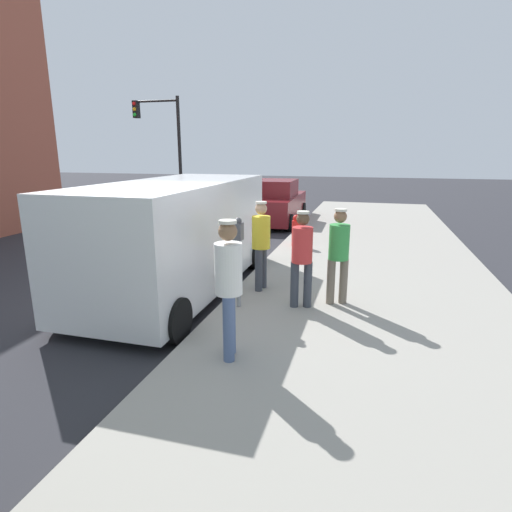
{
  "coord_description": "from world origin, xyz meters",
  "views": [
    {
      "loc": [
        3.39,
        -5.73,
        2.7
      ],
      "look_at": [
        1.65,
        0.5,
        1.05
      ],
      "focal_mm": 28.92,
      "sensor_mm": 36.0,
      "label": 1
    }
  ],
  "objects_px": {
    "pedestrian_in_green": "(339,251)",
    "fire_hydrant": "(296,231)",
    "parked_sedan_ahead": "(274,203)",
    "pedestrian_in_red": "(302,254)",
    "parked_van": "(177,234)",
    "traffic_light_corner": "(163,134)",
    "pedestrian_in_yellow": "(261,240)",
    "pedestrian_in_white": "(229,281)",
    "parking_meter_near": "(238,247)"
  },
  "relations": [
    {
      "from": "pedestrian_in_green",
      "to": "parked_sedan_ahead",
      "type": "distance_m",
      "value": 9.16
    },
    {
      "from": "pedestrian_in_red",
      "to": "pedestrian_in_yellow",
      "type": "bearing_deg",
      "value": 141.28
    },
    {
      "from": "pedestrian_in_white",
      "to": "parking_meter_near",
      "type": "bearing_deg",
      "value": 104.08
    },
    {
      "from": "pedestrian_in_white",
      "to": "fire_hydrant",
      "type": "height_order",
      "value": "pedestrian_in_white"
    },
    {
      "from": "parked_van",
      "to": "traffic_light_corner",
      "type": "xyz_separation_m",
      "value": [
        -6.35,
        11.66,
        2.36
      ]
    },
    {
      "from": "parking_meter_near",
      "to": "pedestrian_in_red",
      "type": "height_order",
      "value": "pedestrian_in_red"
    },
    {
      "from": "pedestrian_in_green",
      "to": "parked_van",
      "type": "distance_m",
      "value": 3.08
    },
    {
      "from": "parked_van",
      "to": "traffic_light_corner",
      "type": "height_order",
      "value": "traffic_light_corner"
    },
    {
      "from": "parked_van",
      "to": "traffic_light_corner",
      "type": "bearing_deg",
      "value": 118.58
    },
    {
      "from": "traffic_light_corner",
      "to": "fire_hydrant",
      "type": "height_order",
      "value": "traffic_light_corner"
    },
    {
      "from": "parking_meter_near",
      "to": "pedestrian_in_yellow",
      "type": "xyz_separation_m",
      "value": [
        0.12,
        0.98,
        -0.08
      ]
    },
    {
      "from": "pedestrian_in_white",
      "to": "pedestrian_in_red",
      "type": "height_order",
      "value": "pedestrian_in_white"
    },
    {
      "from": "parked_sedan_ahead",
      "to": "fire_hydrant",
      "type": "bearing_deg",
      "value": -69.32
    },
    {
      "from": "pedestrian_in_white",
      "to": "pedestrian_in_green",
      "type": "xyz_separation_m",
      "value": [
        1.15,
        2.3,
        -0.08
      ]
    },
    {
      "from": "parking_meter_near",
      "to": "pedestrian_in_white",
      "type": "height_order",
      "value": "pedestrian_in_white"
    },
    {
      "from": "parking_meter_near",
      "to": "pedestrian_in_red",
      "type": "relative_size",
      "value": 0.94
    },
    {
      "from": "pedestrian_in_green",
      "to": "pedestrian_in_red",
      "type": "bearing_deg",
      "value": -149.64
    },
    {
      "from": "parked_sedan_ahead",
      "to": "fire_hydrant",
      "type": "height_order",
      "value": "parked_sedan_ahead"
    },
    {
      "from": "pedestrian_in_yellow",
      "to": "traffic_light_corner",
      "type": "height_order",
      "value": "traffic_light_corner"
    },
    {
      "from": "pedestrian_in_white",
      "to": "parked_van",
      "type": "xyz_separation_m",
      "value": [
        -1.93,
        2.52,
        -0.01
      ]
    },
    {
      "from": "parked_sedan_ahead",
      "to": "traffic_light_corner",
      "type": "xyz_separation_m",
      "value": [
        -6.31,
        3.27,
        2.77
      ]
    },
    {
      "from": "pedestrian_in_red",
      "to": "traffic_light_corner",
      "type": "bearing_deg",
      "value": 125.96
    },
    {
      "from": "pedestrian_in_white",
      "to": "fire_hydrant",
      "type": "bearing_deg",
      "value": 92.85
    },
    {
      "from": "pedestrian_in_white",
      "to": "traffic_light_corner",
      "type": "xyz_separation_m",
      "value": [
        -8.28,
        14.18,
        2.35
      ]
    },
    {
      "from": "pedestrian_in_red",
      "to": "parked_van",
      "type": "relative_size",
      "value": 0.31
    },
    {
      "from": "parking_meter_near",
      "to": "parked_sedan_ahead",
      "type": "bearing_deg",
      "value": 99.52
    },
    {
      "from": "pedestrian_in_yellow",
      "to": "parked_van",
      "type": "bearing_deg",
      "value": -174.54
    },
    {
      "from": "parked_sedan_ahead",
      "to": "pedestrian_in_white",
      "type": "bearing_deg",
      "value": -79.76
    },
    {
      "from": "parking_meter_near",
      "to": "traffic_light_corner",
      "type": "relative_size",
      "value": 0.29
    },
    {
      "from": "pedestrian_in_green",
      "to": "parked_van",
      "type": "bearing_deg",
      "value": 175.86
    },
    {
      "from": "parking_meter_near",
      "to": "pedestrian_in_yellow",
      "type": "height_order",
      "value": "pedestrian_in_yellow"
    },
    {
      "from": "pedestrian_in_green",
      "to": "parked_van",
      "type": "height_order",
      "value": "parked_van"
    },
    {
      "from": "pedestrian_in_red",
      "to": "parked_sedan_ahead",
      "type": "relative_size",
      "value": 0.37
    },
    {
      "from": "pedestrian_in_green",
      "to": "parked_van",
      "type": "xyz_separation_m",
      "value": [
        -3.07,
        0.22,
        0.07
      ]
    },
    {
      "from": "pedestrian_in_yellow",
      "to": "parking_meter_near",
      "type": "bearing_deg",
      "value": -97.25
    },
    {
      "from": "parking_meter_near",
      "to": "pedestrian_in_yellow",
      "type": "relative_size",
      "value": 0.91
    },
    {
      "from": "pedestrian_in_white",
      "to": "pedestrian_in_red",
      "type": "distance_m",
      "value": 2.05
    },
    {
      "from": "pedestrian_in_green",
      "to": "fire_hydrant",
      "type": "distance_m",
      "value": 4.53
    },
    {
      "from": "parked_van",
      "to": "pedestrian_in_yellow",
      "type": "bearing_deg",
      "value": 5.46
    },
    {
      "from": "pedestrian_in_white",
      "to": "parked_sedan_ahead",
      "type": "height_order",
      "value": "pedestrian_in_white"
    },
    {
      "from": "pedestrian_in_white",
      "to": "pedestrian_in_red",
      "type": "xyz_separation_m",
      "value": [
        0.58,
        1.97,
        -0.09
      ]
    },
    {
      "from": "parking_meter_near",
      "to": "parked_sedan_ahead",
      "type": "xyz_separation_m",
      "value": [
        -1.54,
        9.2,
        -0.43
      ]
    },
    {
      "from": "pedestrian_in_red",
      "to": "pedestrian_in_yellow",
      "type": "distance_m",
      "value": 1.13
    },
    {
      "from": "pedestrian_in_white",
      "to": "parked_van",
      "type": "relative_size",
      "value": 0.34
    },
    {
      "from": "pedestrian_in_green",
      "to": "parked_sedan_ahead",
      "type": "relative_size",
      "value": 0.37
    },
    {
      "from": "parked_van",
      "to": "parked_sedan_ahead",
      "type": "distance_m",
      "value": 8.39
    },
    {
      "from": "pedestrian_in_green",
      "to": "parked_sedan_ahead",
      "type": "height_order",
      "value": "pedestrian_in_green"
    },
    {
      "from": "parking_meter_near",
      "to": "parked_van",
      "type": "bearing_deg",
      "value": 151.31
    },
    {
      "from": "pedestrian_in_red",
      "to": "fire_hydrant",
      "type": "height_order",
      "value": "pedestrian_in_red"
    },
    {
      "from": "parked_van",
      "to": "traffic_light_corner",
      "type": "distance_m",
      "value": 13.48
    }
  ]
}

